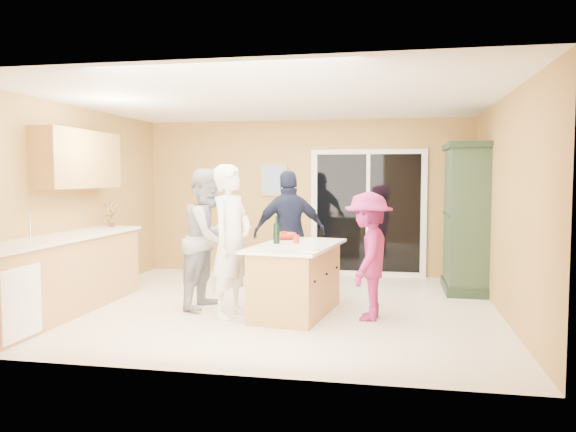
% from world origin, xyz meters
% --- Properties ---
extents(floor, '(5.50, 5.50, 0.00)m').
position_xyz_m(floor, '(0.00, 0.00, 0.00)').
color(floor, white).
rests_on(floor, ground).
extents(ceiling, '(5.50, 5.00, 0.10)m').
position_xyz_m(ceiling, '(0.00, 0.00, 2.60)').
color(ceiling, white).
rests_on(ceiling, wall_back).
extents(wall_back, '(5.50, 0.10, 2.60)m').
position_xyz_m(wall_back, '(0.00, 2.50, 1.30)').
color(wall_back, tan).
rests_on(wall_back, ground).
extents(wall_front, '(5.50, 0.10, 2.60)m').
position_xyz_m(wall_front, '(0.00, -2.50, 1.30)').
color(wall_front, tan).
rests_on(wall_front, ground).
extents(wall_left, '(0.10, 5.00, 2.60)m').
position_xyz_m(wall_left, '(-2.75, 0.00, 1.30)').
color(wall_left, tan).
rests_on(wall_left, ground).
extents(wall_right, '(0.10, 5.00, 2.60)m').
position_xyz_m(wall_right, '(2.75, 0.00, 1.30)').
color(wall_right, tan).
rests_on(wall_right, ground).
extents(left_cabinet_run, '(0.65, 3.05, 1.24)m').
position_xyz_m(left_cabinet_run, '(-2.45, -1.05, 0.46)').
color(left_cabinet_run, '#BE864A').
rests_on(left_cabinet_run, floor).
extents(upper_cabinets, '(0.35, 1.60, 0.75)m').
position_xyz_m(upper_cabinets, '(-2.58, -0.20, 1.88)').
color(upper_cabinets, '#BE864A').
rests_on(upper_cabinets, wall_left).
extents(sliding_door, '(1.90, 0.07, 2.10)m').
position_xyz_m(sliding_door, '(1.05, 2.46, 1.05)').
color(sliding_door, white).
rests_on(sliding_door, floor).
extents(framed_picture, '(0.46, 0.04, 0.56)m').
position_xyz_m(framed_picture, '(-0.55, 2.48, 1.60)').
color(framed_picture, '#A58B52').
rests_on(framed_picture, wall_back).
extents(kitchen_island, '(1.08, 1.71, 0.84)m').
position_xyz_m(kitchen_island, '(0.33, -0.32, 0.39)').
color(kitchen_island, '#BE864A').
rests_on(kitchen_island, floor).
extents(green_hutch, '(0.61, 1.16, 2.12)m').
position_xyz_m(green_hutch, '(2.49, 1.46, 1.03)').
color(green_hutch, '#1E3121').
rests_on(green_hutch, floor).
extents(woman_white, '(0.60, 0.75, 1.79)m').
position_xyz_m(woman_white, '(-0.39, -0.60, 0.90)').
color(woman_white, silver).
rests_on(woman_white, floor).
extents(woman_grey, '(0.79, 0.94, 1.75)m').
position_xyz_m(woman_grey, '(-0.81, -0.19, 0.87)').
color(woman_grey, '#A2A2A5').
rests_on(woman_grey, floor).
extents(woman_navy, '(1.10, 0.79, 1.74)m').
position_xyz_m(woman_navy, '(0.05, 0.74, 0.87)').
color(woman_navy, '#181C34').
rests_on(woman_navy, floor).
extents(woman_magenta, '(0.66, 1.01, 1.48)m').
position_xyz_m(woman_magenta, '(1.19, -0.41, 0.74)').
color(woman_magenta, '#9A216B').
rests_on(woman_magenta, floor).
extents(serving_bowl, '(0.41, 0.41, 0.08)m').
position_xyz_m(serving_bowl, '(0.08, 0.20, 0.88)').
color(serving_bowl, red).
rests_on(serving_bowl, kitchen_island).
extents(tulip_vase, '(0.23, 0.19, 0.37)m').
position_xyz_m(tulip_vase, '(-2.45, 0.40, 1.13)').
color(tulip_vase, red).
rests_on(tulip_vase, left_cabinet_run).
extents(tumbler_near, '(0.09, 0.09, 0.10)m').
position_xyz_m(tumbler_near, '(0.32, -0.23, 0.89)').
color(tumbler_near, red).
rests_on(tumbler_near, kitchen_island).
extents(tumbler_far, '(0.07, 0.07, 0.10)m').
position_xyz_m(tumbler_far, '(0.08, 0.21, 0.89)').
color(tumbler_far, red).
rests_on(tumbler_far, kitchen_island).
extents(wine_bottle, '(0.08, 0.08, 0.34)m').
position_xyz_m(wine_bottle, '(0.08, -0.29, 0.97)').
color(wine_bottle, black).
rests_on(wine_bottle, kitchen_island).
extents(white_plate, '(0.31, 0.31, 0.02)m').
position_xyz_m(white_plate, '(0.56, -0.78, 0.85)').
color(white_plate, silver).
rests_on(white_plate, kitchen_island).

